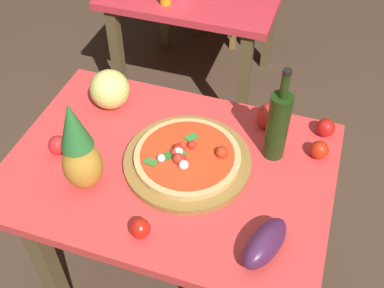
{
  "coord_description": "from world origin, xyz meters",
  "views": [
    {
      "loc": [
        0.42,
        -1.01,
        1.97
      ],
      "look_at": [
        0.06,
        0.08,
        0.8
      ],
      "focal_mm": 43.53,
      "sensor_mm": 36.0,
      "label": 1
    }
  ],
  "objects_px": {
    "display_table": "(170,183)",
    "tomato_by_bottle": "(140,228)",
    "pizza": "(187,156)",
    "eggplant": "(265,243)",
    "tomato_near_board": "(58,145)",
    "wine_bottle": "(278,125)",
    "melon": "(110,89)",
    "pizza_board": "(188,161)",
    "tomato_beside_pepper": "(319,150)",
    "pineapple_left": "(79,151)",
    "tomato_at_corner": "(326,128)",
    "bell_pepper": "(269,116)"
  },
  "relations": [
    {
      "from": "display_table",
      "to": "tomato_by_bottle",
      "type": "relative_size",
      "value": 17.75
    },
    {
      "from": "pizza",
      "to": "eggplant",
      "type": "distance_m",
      "value": 0.42
    },
    {
      "from": "tomato_by_bottle",
      "to": "tomato_near_board",
      "type": "xyz_separation_m",
      "value": [
        -0.41,
        0.23,
        0.0
      ]
    },
    {
      "from": "tomato_by_bottle",
      "to": "tomato_near_board",
      "type": "height_order",
      "value": "tomato_near_board"
    },
    {
      "from": "wine_bottle",
      "to": "melon",
      "type": "bearing_deg",
      "value": 174.73
    },
    {
      "from": "pizza_board",
      "to": "melon",
      "type": "relative_size",
      "value": 2.87
    },
    {
      "from": "display_table",
      "to": "tomato_by_bottle",
      "type": "distance_m",
      "value": 0.33
    },
    {
      "from": "tomato_near_board",
      "to": "tomato_beside_pepper",
      "type": "xyz_separation_m",
      "value": [
        0.88,
        0.27,
        -0.0
      ]
    },
    {
      "from": "pizza",
      "to": "pineapple_left",
      "type": "xyz_separation_m",
      "value": [
        -0.29,
        -0.19,
        0.12
      ]
    },
    {
      "from": "pineapple_left",
      "to": "tomato_by_bottle",
      "type": "height_order",
      "value": "pineapple_left"
    },
    {
      "from": "tomato_near_board",
      "to": "tomato_at_corner",
      "type": "bearing_deg",
      "value": 23.76
    },
    {
      "from": "bell_pepper",
      "to": "tomato_by_bottle",
      "type": "bearing_deg",
      "value": -114.08
    },
    {
      "from": "pizza",
      "to": "pineapple_left",
      "type": "height_order",
      "value": "pineapple_left"
    },
    {
      "from": "melon",
      "to": "tomato_by_bottle",
      "type": "xyz_separation_m",
      "value": [
        0.34,
        -0.53,
        -0.05
      ]
    },
    {
      "from": "display_table",
      "to": "pineapple_left",
      "type": "distance_m",
      "value": 0.39
    },
    {
      "from": "pizza",
      "to": "tomato_beside_pepper",
      "type": "distance_m",
      "value": 0.47
    },
    {
      "from": "wine_bottle",
      "to": "tomato_by_bottle",
      "type": "distance_m",
      "value": 0.57
    },
    {
      "from": "pizza",
      "to": "bell_pepper",
      "type": "bearing_deg",
      "value": 51.19
    },
    {
      "from": "tomato_at_corner",
      "to": "pizza",
      "type": "bearing_deg",
      "value": -145.39
    },
    {
      "from": "tomato_by_bottle",
      "to": "tomato_beside_pepper",
      "type": "relative_size",
      "value": 0.97
    },
    {
      "from": "wine_bottle",
      "to": "bell_pepper",
      "type": "relative_size",
      "value": 3.58
    },
    {
      "from": "pizza_board",
      "to": "bell_pepper",
      "type": "relative_size",
      "value": 4.34
    },
    {
      "from": "bell_pepper",
      "to": "eggplant",
      "type": "xyz_separation_m",
      "value": [
        0.1,
        -0.54,
        -0.0
      ]
    },
    {
      "from": "bell_pepper",
      "to": "display_table",
      "type": "bearing_deg",
      "value": -132.98
    },
    {
      "from": "wine_bottle",
      "to": "tomato_by_bottle",
      "type": "xyz_separation_m",
      "value": [
        -0.32,
        -0.47,
        -0.11
      ]
    },
    {
      "from": "pizza",
      "to": "melon",
      "type": "xyz_separation_m",
      "value": [
        -0.39,
        0.21,
        0.04
      ]
    },
    {
      "from": "wine_bottle",
      "to": "eggplant",
      "type": "bearing_deg",
      "value": -82.5
    },
    {
      "from": "display_table",
      "to": "bell_pepper",
      "type": "distance_m",
      "value": 0.45
    },
    {
      "from": "display_table",
      "to": "bell_pepper",
      "type": "xyz_separation_m",
      "value": [
        0.29,
        0.31,
        0.15
      ]
    },
    {
      "from": "tomato_beside_pepper",
      "to": "bell_pepper",
      "type": "bearing_deg",
      "value": 152.86
    },
    {
      "from": "bell_pepper",
      "to": "tomato_beside_pepper",
      "type": "relative_size",
      "value": 1.56
    },
    {
      "from": "melon",
      "to": "bell_pepper",
      "type": "relative_size",
      "value": 1.51
    },
    {
      "from": "tomato_by_bottle",
      "to": "bell_pepper",
      "type": "bearing_deg",
      "value": 65.92
    },
    {
      "from": "tomato_by_bottle",
      "to": "tomato_beside_pepper",
      "type": "distance_m",
      "value": 0.69
    },
    {
      "from": "wine_bottle",
      "to": "eggplant",
      "type": "distance_m",
      "value": 0.42
    },
    {
      "from": "pizza",
      "to": "bell_pepper",
      "type": "distance_m",
      "value": 0.36
    },
    {
      "from": "display_table",
      "to": "pizza_board",
      "type": "relative_size",
      "value": 2.54
    },
    {
      "from": "wine_bottle",
      "to": "bell_pepper",
      "type": "bearing_deg",
      "value": 108.3
    },
    {
      "from": "pizza_board",
      "to": "bell_pepper",
      "type": "distance_m",
      "value": 0.36
    },
    {
      "from": "pizza_board",
      "to": "wine_bottle",
      "type": "height_order",
      "value": "wine_bottle"
    },
    {
      "from": "display_table",
      "to": "eggplant",
      "type": "bearing_deg",
      "value": -31.33
    },
    {
      "from": "pineapple_left",
      "to": "tomato_at_corner",
      "type": "xyz_separation_m",
      "value": [
        0.73,
        0.49,
        -0.12
      ]
    },
    {
      "from": "eggplant",
      "to": "pizza",
      "type": "bearing_deg",
      "value": 141.48
    },
    {
      "from": "pineapple_left",
      "to": "tomato_by_bottle",
      "type": "relative_size",
      "value": 5.52
    },
    {
      "from": "pineapple_left",
      "to": "melon",
      "type": "bearing_deg",
      "value": 103.21
    },
    {
      "from": "pizza_board",
      "to": "wine_bottle",
      "type": "relative_size",
      "value": 1.21
    },
    {
      "from": "tomato_at_corner",
      "to": "tomato_near_board",
      "type": "distance_m",
      "value": 0.97
    },
    {
      "from": "melon",
      "to": "tomato_beside_pepper",
      "type": "relative_size",
      "value": 2.35
    },
    {
      "from": "display_table",
      "to": "wine_bottle",
      "type": "xyz_separation_m",
      "value": [
        0.33,
        0.17,
        0.24
      ]
    },
    {
      "from": "pineapple_left",
      "to": "pizza_board",
      "type": "bearing_deg",
      "value": 32.91
    }
  ]
}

